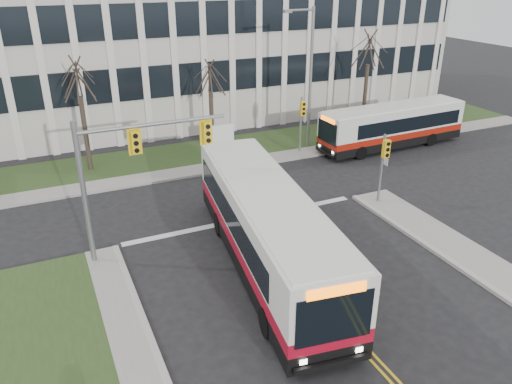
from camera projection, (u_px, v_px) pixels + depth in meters
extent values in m
plane|color=black|center=(333.00, 316.00, 17.91)|extent=(120.00, 120.00, 0.00)
cube|color=#9E9B93|center=(272.00, 158.00, 32.36)|extent=(44.00, 1.60, 0.14)
cube|color=#2B411C|center=(254.00, 145.00, 34.68)|extent=(44.00, 5.00, 0.12)
cube|color=beige|center=(196.00, 36.00, 42.16)|extent=(40.00, 16.00, 12.00)
cylinder|color=slate|center=(84.00, 196.00, 19.85)|extent=(0.22, 0.22, 6.20)
cylinder|color=slate|center=(153.00, 124.00, 19.90)|extent=(6.00, 0.16, 0.16)
cube|color=yellow|center=(135.00, 142.00, 19.72)|extent=(0.34, 0.24, 0.92)
cube|color=yellow|center=(207.00, 133.00, 20.85)|extent=(0.34, 0.24, 0.92)
cylinder|color=slate|center=(381.00, 170.00, 25.63)|extent=(0.14, 0.14, 3.80)
cube|color=yellow|center=(386.00, 149.00, 24.97)|extent=(0.34, 0.24, 0.92)
cylinder|color=slate|center=(301.00, 126.00, 32.68)|extent=(0.14, 0.14, 3.80)
cube|color=yellow|center=(303.00, 108.00, 32.01)|extent=(0.34, 0.24, 0.92)
cylinder|color=slate|center=(310.00, 81.00, 32.51)|extent=(0.20, 0.20, 9.20)
cylinder|color=slate|center=(301.00, 10.00, 30.35)|extent=(1.80, 0.14, 0.14)
cube|color=slate|center=(288.00, 11.00, 30.03)|extent=(0.50, 0.25, 0.18)
cylinder|color=slate|center=(215.00, 148.00, 32.92)|extent=(0.08, 0.08, 1.00)
cylinder|color=slate|center=(232.00, 145.00, 33.37)|extent=(0.08, 0.08, 1.00)
cube|color=white|center=(223.00, 136.00, 32.86)|extent=(1.50, 0.12, 1.60)
cylinder|color=#42352B|center=(86.00, 135.00, 29.61)|extent=(0.28, 0.28, 4.62)
cylinder|color=#42352B|center=(212.00, 122.00, 32.90)|extent=(0.28, 0.28, 4.09)
cylinder|color=#42352B|center=(365.00, 98.00, 37.07)|extent=(0.28, 0.28, 4.95)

